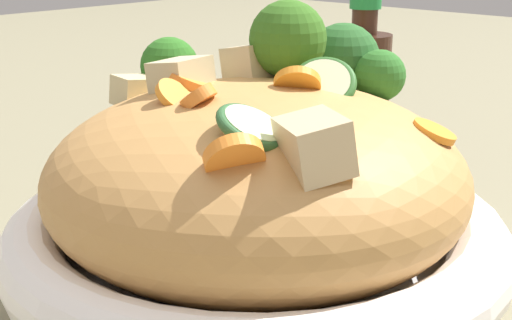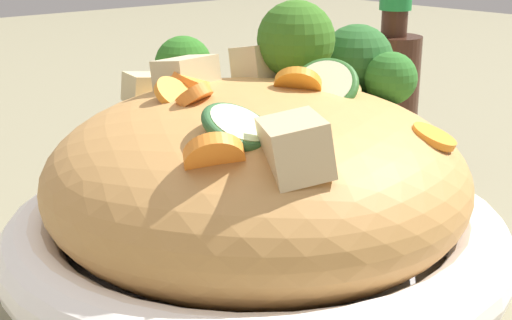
{
  "view_description": "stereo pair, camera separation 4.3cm",
  "coord_description": "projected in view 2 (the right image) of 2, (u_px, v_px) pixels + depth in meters",
  "views": [
    {
      "loc": [
        0.3,
        0.28,
        0.22
      ],
      "look_at": [
        0.0,
        0.0,
        0.08
      ],
      "focal_mm": 50.14,
      "sensor_mm": 36.0,
      "label": 1
    },
    {
      "loc": [
        0.27,
        0.31,
        0.22
      ],
      "look_at": [
        0.0,
        0.0,
        0.08
      ],
      "focal_mm": 50.14,
      "sensor_mm": 36.0,
      "label": 2
    }
  ],
  "objects": [
    {
      "name": "zucchini_slices",
      "position": [
        288.0,
        103.0,
        0.39
      ],
      "size": [
        0.13,
        0.07,
        0.03
      ],
      "color": "beige",
      "rests_on": "serving_bowl"
    },
    {
      "name": "chicken_chunks",
      "position": [
        235.0,
        91.0,
        0.42
      ],
      "size": [
        0.13,
        0.21,
        0.04
      ],
      "color": "beige",
      "rests_on": "serving_bowl"
    },
    {
      "name": "carrot_coins",
      "position": [
        244.0,
        109.0,
        0.39
      ],
      "size": [
        0.16,
        0.16,
        0.04
      ],
      "color": "orange",
      "rests_on": "serving_bowl"
    },
    {
      "name": "broccoli_florets",
      "position": [
        307.0,
        59.0,
        0.47
      ],
      "size": [
        0.14,
        0.17,
        0.08
      ],
      "color": "#A3B56E",
      "rests_on": "serving_bowl"
    },
    {
      "name": "soy_sauce_bottle",
      "position": [
        390.0,
        100.0,
        0.65
      ],
      "size": [
        0.05,
        0.05,
        0.16
      ],
      "color": "#381E14",
      "rests_on": "ground_plane"
    },
    {
      "name": "serving_bowl",
      "position": [
        256.0,
        245.0,
        0.44
      ],
      "size": [
        0.31,
        0.31,
        0.06
      ],
      "color": "white",
      "rests_on": "ground_plane"
    },
    {
      "name": "noodle_heap",
      "position": [
        256.0,
        178.0,
        0.43
      ],
      "size": [
        0.25,
        0.25,
        0.11
      ],
      "color": "tan",
      "rests_on": "serving_bowl"
    },
    {
      "name": "ground_plane",
      "position": [
        256.0,
        286.0,
        0.45
      ],
      "size": [
        3.0,
        3.0,
        0.0
      ],
      "primitive_type": "plane",
      "color": "#7B7559"
    }
  ]
}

